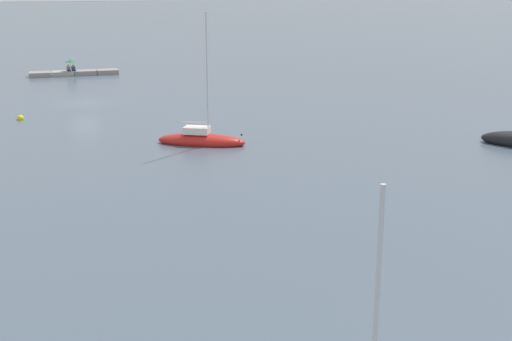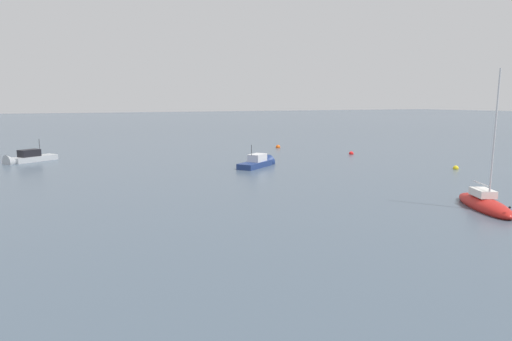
{
  "view_description": "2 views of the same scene",
  "coord_description": "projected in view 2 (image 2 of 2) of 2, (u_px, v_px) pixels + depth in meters",
  "views": [
    {
      "loc": [
        2.88,
        62.58,
        11.11
      ],
      "look_at": [
        -4.98,
        36.82,
        3.35
      ],
      "focal_mm": 48.0,
      "sensor_mm": 36.0,
      "label": 1
    },
    {
      "loc": [
        -24.15,
        43.41,
        6.81
      ],
      "look_at": [
        0.74,
        31.1,
        2.3
      ],
      "focal_mm": 30.04,
      "sensor_mm": 36.0,
      "label": 2
    }
  ],
  "objects": [
    {
      "name": "sailboat_red_near",
      "position": [
        484.0,
        204.0,
        27.42
      ],
      "size": [
        6.17,
        4.3,
        9.07
      ],
      "rotation": [
        0.0,
        0.0,
        1.1
      ],
      "color": "red",
      "rests_on": "ground_plane"
    },
    {
      "name": "motorboat_grey_near",
      "position": [
        27.0,
        159.0,
        48.34
      ],
      "size": [
        4.41,
        5.65,
        3.14
      ],
      "rotation": [
        0.0,
        0.0,
        0.56
      ],
      "color": "#ADB2B7",
      "rests_on": "ground_plane"
    },
    {
      "name": "motorboat_navy_mid",
      "position": [
        259.0,
        163.0,
        45.25
      ],
      "size": [
        4.4,
        5.38,
        3.02
      ],
      "rotation": [
        0.0,
        0.0,
        3.74
      ],
      "color": "navy",
      "rests_on": "ground_plane"
    },
    {
      "name": "mooring_buoy_near",
      "position": [
        278.0,
        147.0,
        63.2
      ],
      "size": [
        0.65,
        0.65,
        0.65
      ],
      "color": "#EA5914",
      "rests_on": "ground_plane"
    },
    {
      "name": "mooring_buoy_mid",
      "position": [
        456.0,
        168.0,
        43.34
      ],
      "size": [
        0.55,
        0.55,
        0.55
      ],
      "color": "yellow",
      "rests_on": "ground_plane"
    },
    {
      "name": "mooring_buoy_far",
      "position": [
        351.0,
        154.0,
        55.41
      ],
      "size": [
        0.58,
        0.58,
        0.58
      ],
      "color": "red",
      "rests_on": "ground_plane"
    }
  ]
}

